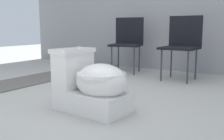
{
  "coord_description": "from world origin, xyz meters",
  "views": [
    {
      "loc": [
        1.44,
        -1.62,
        0.68
      ],
      "look_at": [
        0.17,
        0.34,
        0.3
      ],
      "focal_mm": 42.0,
      "sensor_mm": 36.0,
      "label": 1
    }
  ],
  "objects_px": {
    "folding_chair_middle": "(182,41)",
    "boulder_near": "(72,64)",
    "folding_chair_left": "(128,39)",
    "toilet": "(92,85)"
  },
  "relations": [
    {
      "from": "boulder_near",
      "to": "folding_chair_left",
      "type": "bearing_deg",
      "value": 33.14
    },
    {
      "from": "folding_chair_middle",
      "to": "boulder_near",
      "type": "distance_m",
      "value": 1.7
    },
    {
      "from": "folding_chair_left",
      "to": "folding_chair_middle",
      "type": "xyz_separation_m",
      "value": [
        0.9,
        -0.14,
        0.0
      ]
    },
    {
      "from": "folding_chair_middle",
      "to": "boulder_near",
      "type": "xyz_separation_m",
      "value": [
        -1.62,
        -0.33,
        -0.4
      ]
    },
    {
      "from": "toilet",
      "to": "boulder_near",
      "type": "relative_size",
      "value": 1.66
    },
    {
      "from": "toilet",
      "to": "folding_chair_middle",
      "type": "relative_size",
      "value": 0.78
    },
    {
      "from": "toilet",
      "to": "boulder_near",
      "type": "height_order",
      "value": "toilet"
    },
    {
      "from": "boulder_near",
      "to": "folding_chair_middle",
      "type": "bearing_deg",
      "value": 11.52
    },
    {
      "from": "folding_chair_middle",
      "to": "boulder_near",
      "type": "height_order",
      "value": "folding_chair_middle"
    },
    {
      "from": "folding_chair_left",
      "to": "folding_chair_middle",
      "type": "distance_m",
      "value": 0.91
    }
  ]
}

